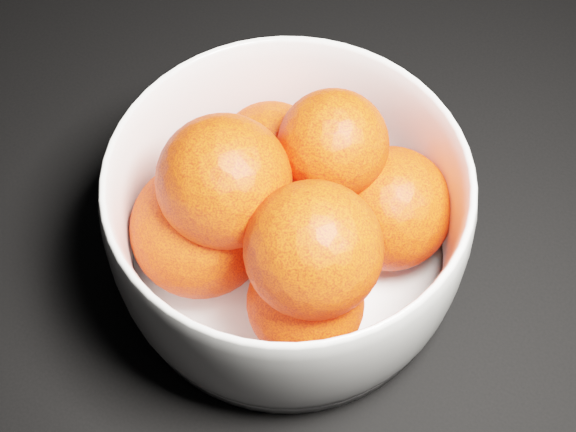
% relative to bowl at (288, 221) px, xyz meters
% --- Properties ---
extents(bowl, '(0.24, 0.24, 0.12)m').
position_rel_bowl_xyz_m(bowl, '(0.00, 0.00, 0.00)').
color(bowl, silver).
rests_on(bowl, ground).
extents(orange_pile, '(0.20, 0.17, 0.14)m').
position_rel_bowl_xyz_m(orange_pile, '(-0.00, -0.00, 0.02)').
color(orange_pile, '#FF2C08').
rests_on(orange_pile, bowl).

